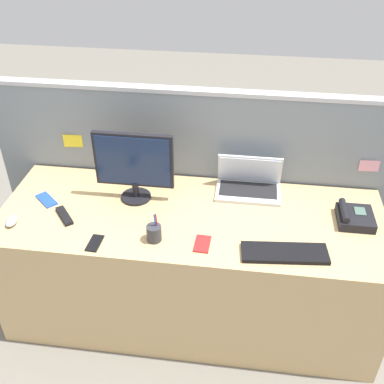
# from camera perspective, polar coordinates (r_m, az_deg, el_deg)

# --- Properties ---
(ground_plane) EXTENTS (10.00, 10.00, 0.00)m
(ground_plane) POSITION_cam_1_polar(r_m,az_deg,el_deg) (3.06, -0.13, -14.10)
(ground_plane) COLOR slate
(desk) EXTENTS (2.12, 0.77, 0.75)m
(desk) POSITION_cam_1_polar(r_m,az_deg,el_deg) (2.78, -0.14, -9.01)
(desk) COLOR tan
(desk) RESTS_ON ground_plane
(cubicle_divider) EXTENTS (2.55, 0.08, 1.31)m
(cubicle_divider) POSITION_cam_1_polar(r_m,az_deg,el_deg) (2.94, 0.99, 0.69)
(cubicle_divider) COLOR gray
(cubicle_divider) RESTS_ON ground_plane
(desktop_monitor) EXTENTS (0.44, 0.17, 0.41)m
(desktop_monitor) POSITION_cam_1_polar(r_m,az_deg,el_deg) (2.57, -7.16, 3.46)
(desktop_monitor) COLOR black
(desktop_monitor) RESTS_ON desk
(laptop) EXTENTS (0.37, 0.23, 0.21)m
(laptop) POSITION_cam_1_polar(r_m,az_deg,el_deg) (2.72, 6.97, 1.13)
(laptop) COLOR silver
(laptop) RESTS_ON desk
(desk_phone) EXTENTS (0.19, 0.20, 0.09)m
(desk_phone) POSITION_cam_1_polar(r_m,az_deg,el_deg) (2.62, 19.27, -2.91)
(desk_phone) COLOR black
(desk_phone) RESTS_ON desk
(keyboard_main) EXTENTS (0.43, 0.18, 0.02)m
(keyboard_main) POSITION_cam_1_polar(r_m,az_deg,el_deg) (2.33, 11.30, -7.35)
(keyboard_main) COLOR black
(keyboard_main) RESTS_ON desk
(computer_mouse_right_hand) EXTENTS (0.07, 0.11, 0.03)m
(computer_mouse_right_hand) POSITION_cam_1_polar(r_m,az_deg,el_deg) (2.65, -21.26, -3.34)
(computer_mouse_right_hand) COLOR #9EA0A8
(computer_mouse_right_hand) RESTS_ON desk
(pen_cup) EXTENTS (0.08, 0.08, 0.16)m
(pen_cup) POSITION_cam_1_polar(r_m,az_deg,el_deg) (2.36, -4.68, -5.03)
(pen_cup) COLOR #333338
(pen_cup) RESTS_ON desk
(cell_phone_red_case) EXTENTS (0.08, 0.13, 0.01)m
(cell_phone_red_case) POSITION_cam_1_polar(r_m,az_deg,el_deg) (2.35, 1.28, -6.38)
(cell_phone_red_case) COLOR #B22323
(cell_phone_red_case) RESTS_ON desk
(cell_phone_black_slab) EXTENTS (0.07, 0.13, 0.01)m
(cell_phone_black_slab) POSITION_cam_1_polar(r_m,az_deg,el_deg) (2.40, -11.85, -6.16)
(cell_phone_black_slab) COLOR black
(cell_phone_black_slab) RESTS_ON desk
(cell_phone_blue_case) EXTENTS (0.16, 0.15, 0.01)m
(cell_phone_blue_case) POSITION_cam_1_polar(r_m,az_deg,el_deg) (2.77, -17.43, -0.91)
(cell_phone_blue_case) COLOR blue
(cell_phone_blue_case) RESTS_ON desk
(tv_remote) EXTENTS (0.14, 0.16, 0.02)m
(tv_remote) POSITION_cam_1_polar(r_m,az_deg,el_deg) (2.61, -15.39, -2.83)
(tv_remote) COLOR black
(tv_remote) RESTS_ON desk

